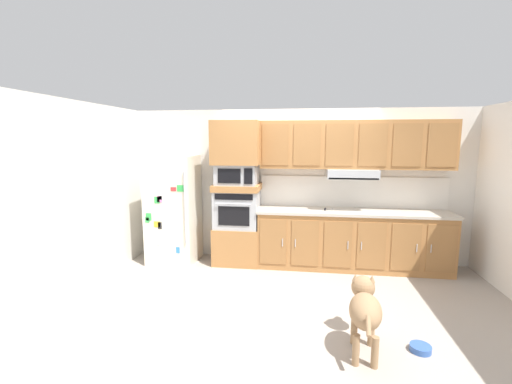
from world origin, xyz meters
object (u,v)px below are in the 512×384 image
Objects in this scene: built_in_oven at (237,209)px; refrigerator at (174,209)px; dog at (365,307)px; dog_food_bowl at (420,348)px; microwave at (237,174)px; screwdriver at (326,209)px.

refrigerator is at bearing -176.33° from built_in_oven.
dog is 0.68m from dog_food_bowl.
dog is 4.72× the size of dog_food_bowl.
microwave reaches higher than screwdriver.
screwdriver is 0.15× the size of dog.
dog is at bearing -83.46° from screwdriver.
refrigerator is 3.98m from dog_food_bowl.
microwave is at bearing 179.59° from screwdriver.
microwave reaches higher than dog_food_bowl.
screwdriver is at bearing 11.63° from dog.
screwdriver reaches higher than dog_food_bowl.
refrigerator is at bearing 56.65° from dog.
refrigerator is 2.51× the size of built_in_oven.
dog_food_bowl is at bearing -44.65° from built_in_oven.
screwdriver is 2.29m from dog.
built_in_oven is 2.82m from dog.
refrigerator reaches higher than built_in_oven.
dog_food_bowl is at bearing -69.83° from screwdriver.
microwave reaches higher than built_in_oven.
screwdriver is 0.70× the size of dog_food_bowl.
built_in_oven reaches higher than screwdriver.
screwdriver is at bearing -0.41° from built_in_oven.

